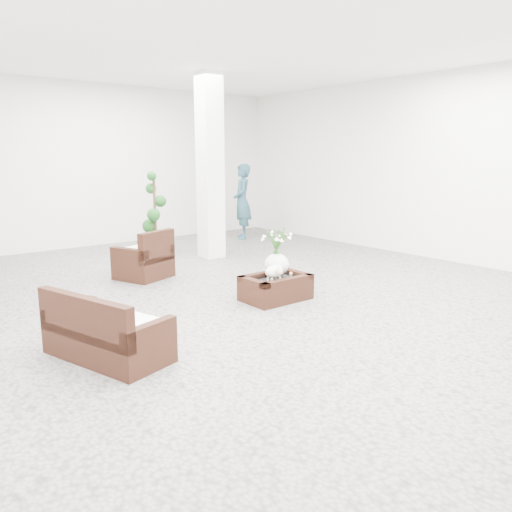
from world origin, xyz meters
TOP-DOWN VIEW (x-y plane):
  - ground at (0.00, 0.00)m, footprint 11.00×11.00m
  - column at (1.20, 2.80)m, footprint 0.40×0.40m
  - coffee_table at (0.21, -0.27)m, footprint 0.90×0.60m
  - sheep_figurine at (0.09, -0.37)m, footprint 0.28×0.23m
  - planter_narcissus at (0.31, -0.17)m, footprint 0.44×0.44m
  - tealight at (0.51, -0.25)m, footprint 0.04×0.04m
  - armchair at (-0.64, 2.04)m, footprint 0.96×0.94m
  - loveseat at (-2.40, -0.76)m, footprint 0.96×1.41m
  - topiary at (0.44, 3.66)m, footprint 0.44×0.44m
  - shopper at (3.04, 4.21)m, footprint 0.70×0.78m

SIDE VIEW (x-z plane):
  - ground at x=0.00m, z-range 0.00..0.00m
  - coffee_table at x=0.21m, z-range 0.00..0.31m
  - tealight at x=0.51m, z-range 0.31..0.34m
  - loveseat at x=-2.40m, z-range 0.00..0.69m
  - armchair at x=-0.64m, z-range 0.00..0.80m
  - sheep_figurine at x=0.09m, z-range 0.31..0.52m
  - planter_narcissus at x=0.31m, z-range 0.31..1.11m
  - topiary at x=0.44m, z-range 0.00..1.63m
  - shopper at x=3.04m, z-range 0.00..1.78m
  - column at x=1.20m, z-range 0.00..3.50m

